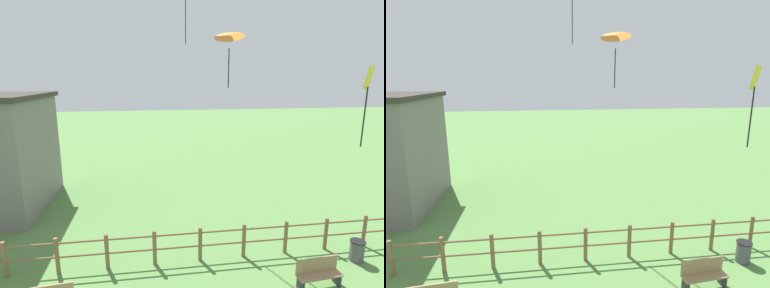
{
  "view_description": "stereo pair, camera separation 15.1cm",
  "coord_description": "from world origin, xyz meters",
  "views": [
    {
      "loc": [
        -1.74,
        -2.29,
        6.49
      ],
      "look_at": [
        0.0,
        9.31,
        3.91
      ],
      "focal_mm": 28.0,
      "sensor_mm": 36.0,
      "label": 1
    },
    {
      "loc": [
        -1.59,
        -2.31,
        6.49
      ],
      "look_at": [
        0.0,
        9.31,
        3.91
      ],
      "focal_mm": 28.0,
      "sensor_mm": 36.0,
      "label": 2
    }
  ],
  "objects": [
    {
      "name": "park_bench_near_fence",
      "position": [
        3.45,
        5.39,
        0.48
      ],
      "size": [
        1.49,
        0.51,
        0.94
      ],
      "color": "#9E7F56",
      "rests_on": "ground_plane"
    },
    {
      "name": "kite_yellow_diamond",
      "position": [
        5.61,
        6.92,
        6.02
      ],
      "size": [
        0.55,
        0.46,
        2.75
      ],
      "color": "yellow"
    },
    {
      "name": "kite_orange_delta",
      "position": [
        1.57,
        9.81,
        8.1
      ],
      "size": [
        1.57,
        1.53,
        2.33
      ],
      "color": "orange"
    },
    {
      "name": "trash_bin",
      "position": [
        5.61,
        6.45,
        0.39
      ],
      "size": [
        0.53,
        0.53,
        0.78
      ],
      "color": "#4C4C51",
      "rests_on": "ground_plane"
    },
    {
      "name": "wooden_fence",
      "position": [
        0.0,
        7.31,
        0.72
      ],
      "size": [
        16.47,
        0.14,
        1.29
      ],
      "color": "brown",
      "rests_on": "ground_plane"
    }
  ]
}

